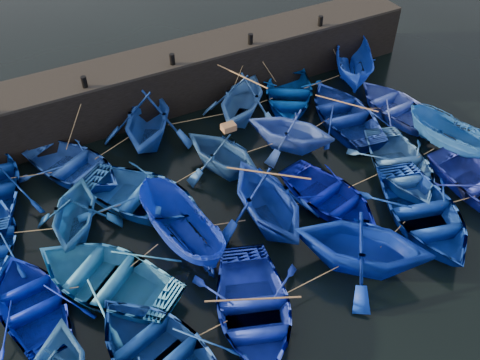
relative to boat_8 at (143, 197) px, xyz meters
name	(u,v)px	position (x,y,z in m)	size (l,w,h in m)	color
ground	(281,246)	(3.68, -4.28, -0.55)	(120.00, 120.00, 0.00)	black
quay_wall	(168,81)	(3.68, 6.22, 0.70)	(26.00, 2.50, 2.50)	black
quay_top	(165,57)	(3.68, 6.22, 2.01)	(26.00, 2.50, 0.12)	black
bollard_1	(84,82)	(-0.32, 5.32, 2.32)	(0.24, 0.24, 0.50)	black
bollard_2	(172,59)	(3.68, 5.32, 2.32)	(0.24, 0.24, 0.50)	black
bollard_3	(250,39)	(7.68, 5.32, 2.32)	(0.24, 0.24, 0.50)	black
bollard_4	(320,21)	(11.68, 5.32, 2.32)	(0.24, 0.24, 0.50)	black
boat_1	(74,167)	(-1.87, 3.09, -0.05)	(3.41, 4.77, 0.99)	#1B42A7
boat_2	(147,118)	(1.73, 3.88, 0.66)	(3.97, 4.61, 2.43)	#143D97
boat_3	(242,98)	(6.19, 3.43, 0.58)	(3.69, 4.28, 2.25)	blue
boat_4	(288,94)	(8.81, 3.49, -0.04)	(3.53, 4.93, 1.02)	#00348D
boat_5	(354,65)	(12.85, 3.66, 0.39)	(1.83, 4.85, 1.87)	#1339C9
boat_7	(75,212)	(-2.60, -0.02, 0.43)	(3.22, 3.74, 1.97)	#144B89
boat_8	(143,197)	(0.00, 0.00, 0.00)	(3.79, 5.29, 1.10)	blue
boat_9	(222,152)	(3.69, 0.48, 0.46)	(3.32, 3.85, 2.03)	navy
boat_10	(291,129)	(7.00, 0.46, 0.48)	(3.37, 3.91, 2.06)	blue
boat_11	(345,114)	(10.21, 0.82, -0.01)	(3.73, 5.21, 1.08)	navy
boat_12	(395,105)	(12.81, 0.37, -0.09)	(3.18, 4.44, 0.92)	blue
boat_13	(32,302)	(-4.85, -2.83, -0.09)	(3.14, 4.39, 0.91)	#00129A
boat_14	(105,276)	(-2.48, -3.02, 0.01)	(3.87, 5.41, 1.12)	blue
boat_15	(181,229)	(0.50, -2.53, 0.33)	(1.72, 4.56, 1.76)	#0B26A5
boat_16	(267,199)	(3.79, -2.97, 0.69)	(4.04, 4.69, 2.47)	navy
boat_17	(330,197)	(6.42, -3.35, -0.08)	(3.21, 4.49, 0.93)	#000B97
boat_18	(401,165)	(10.06, -3.24, -0.04)	(3.51, 4.91, 1.02)	#28599D
boat_19	(451,138)	(12.90, -3.11, 0.26)	(1.57, 4.18, 1.62)	#19549F
boat_21	(160,354)	(-1.92, -6.53, 0.00)	(3.81, 5.32, 1.10)	navy
boat_22	(253,310)	(1.24, -6.46, -0.02)	(3.64, 5.09, 1.06)	#142AC0
boat_23	(363,243)	(5.54, -6.36, 0.70)	(4.10, 4.75, 2.50)	#0625A3
boat_24	(424,213)	(8.93, -5.82, 0.02)	(3.89, 5.44, 1.13)	navy
wooden_crate	(229,127)	(3.99, 0.48, 1.61)	(0.56, 0.40, 0.27)	brown
mooring_ropes	(224,148)	(3.93, 0.81, 0.33)	(18.10, 11.80, 2.10)	tan
loose_oars	(281,150)	(5.36, -1.30, 1.20)	(11.23, 11.98, 1.47)	#99724C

